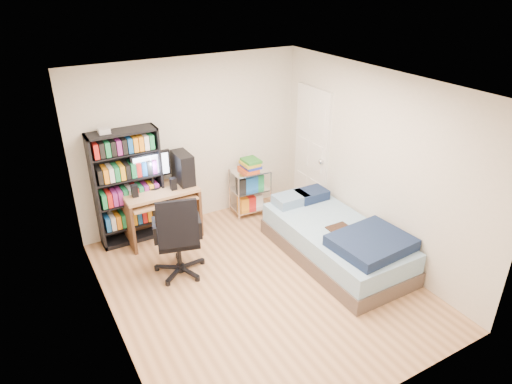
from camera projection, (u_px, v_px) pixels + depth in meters
room at (260, 195)px, 5.19m from camera, size 3.58×4.08×2.58m
media_shelf at (128, 186)px, 6.33m from camera, size 0.93×0.31×1.72m
computer_desk at (166, 191)px, 6.54m from camera, size 1.03×0.60×1.30m
office_chair at (179, 250)px, 5.78m from camera, size 0.83×0.83×1.14m
wire_cart at (250, 179)px, 7.13m from camera, size 0.60×0.46×0.92m
bed at (337, 241)px, 6.14m from camera, size 1.08×2.16×0.62m
door at (312, 151)px, 7.12m from camera, size 0.12×0.80×2.00m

